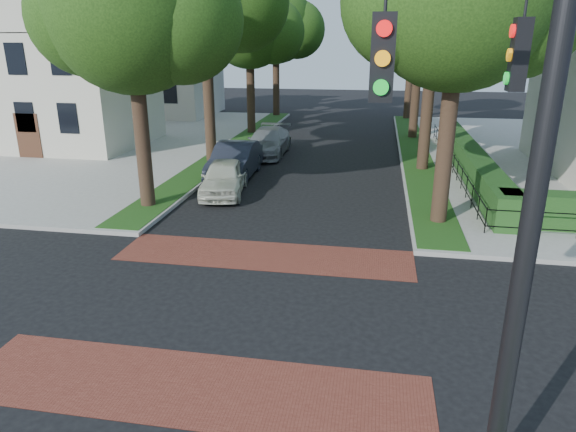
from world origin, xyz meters
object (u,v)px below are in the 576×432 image
(parked_car_front, at_px, (224,178))
(parked_car_rear, at_px, (268,142))
(parked_car_middle, at_px, (235,161))
(traffic_signal, at_px, (515,173))

(parked_car_front, relative_size, parked_car_rear, 0.82)
(parked_car_middle, bearing_deg, parked_car_front, -86.35)
(parked_car_front, xyz_separation_m, parked_car_rear, (0.19, 8.11, 0.03))
(traffic_signal, height_order, parked_car_front, traffic_signal)
(parked_car_rear, bearing_deg, traffic_signal, -70.82)
(parked_car_middle, relative_size, parked_car_rear, 0.97)
(parked_car_front, xyz_separation_m, parked_car_middle, (-0.27, 2.72, 0.11))
(parked_car_middle, distance_m, parked_car_rear, 5.41)
(parked_car_front, distance_m, parked_car_middle, 2.73)
(parked_car_front, bearing_deg, parked_car_middle, 87.00)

